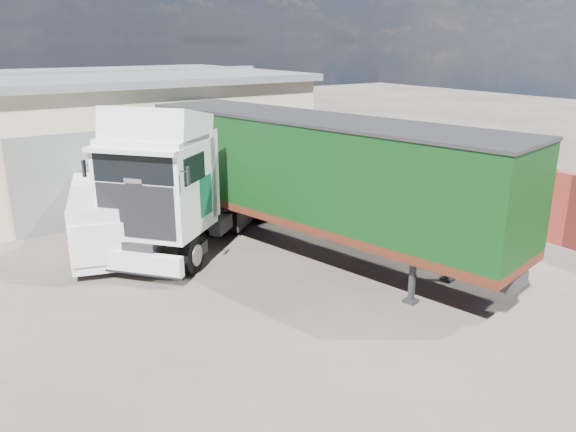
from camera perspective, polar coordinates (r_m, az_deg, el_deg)
ground at (r=14.28m, az=-2.78°, el=-10.72°), size 120.00×120.00×0.00m
brick_boundary_wall at (r=25.21m, az=12.58°, el=4.45°), size 0.35×26.00×2.50m
tractor_unit at (r=18.29m, az=-11.66°, el=2.35°), size 7.35×6.80×4.96m
box_trailer at (r=17.89m, az=2.67°, el=4.47°), size 5.63×13.74×4.47m
panel_van at (r=19.23m, az=-17.83°, el=-0.44°), size 3.55×5.63×2.14m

